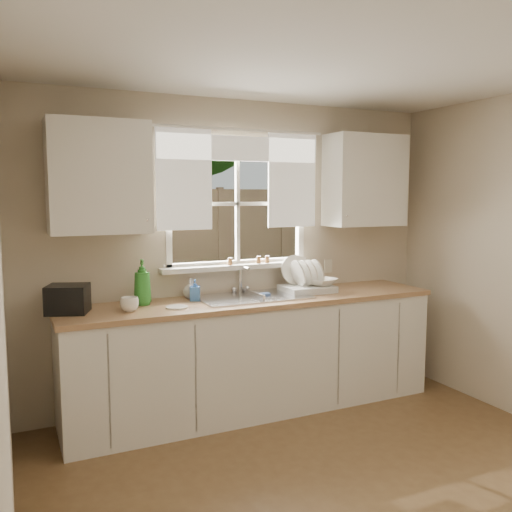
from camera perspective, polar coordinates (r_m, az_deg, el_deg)
name	(u,v)px	position (r m, az deg, el deg)	size (l,w,h in m)	color
room_walls	(402,294)	(2.79, 15.09, -3.91)	(3.62, 4.02, 2.50)	beige
ceiling	(401,34)	(2.90, 15.00, 21.67)	(3.60, 4.00, 0.02)	silver
window	(238,224)	(4.53, -1.88, 3.42)	(1.38, 0.16, 1.06)	white
curtains	(241,169)	(4.48, -1.64, 9.12)	(1.50, 0.03, 0.81)	white
base_cabinets	(254,356)	(4.43, -0.17, -10.50)	(3.00, 0.62, 0.87)	white
countertop	(254,301)	(4.31, -0.17, -4.71)	(3.04, 0.65, 0.04)	#AA7E55
upper_cabinet_left	(99,177)	(4.04, -16.22, 7.96)	(0.70, 0.33, 0.80)	white
upper_cabinet_right	(365,181)	(4.95, 11.40, 7.78)	(0.70, 0.33, 0.80)	white
wall_outlet	(328,266)	(4.97, 7.59, -1.06)	(0.08, 0.01, 0.12)	beige
sill_jars	(252,260)	(4.54, -0.40, -0.44)	(0.38, 0.04, 0.06)	brown
backyard	(134,103)	(10.97, -12.76, 15.46)	(20.00, 10.00, 6.13)	#335421
sink	(253,306)	(4.35, -0.34, -5.31)	(0.88, 0.52, 0.40)	#B7B7BC
dish_rack	(306,283)	(4.59, 5.32, -2.86)	(0.42, 0.32, 0.30)	silver
bowl	(321,282)	(4.61, 6.90, -2.70)	(0.24, 0.24, 0.06)	white
soap_bottle_a	(142,282)	(4.11, -11.88, -2.73)	(0.13, 0.13, 0.34)	#2E872C
soap_bottle_b	(195,290)	(4.22, -6.44, -3.58)	(0.07, 0.08, 0.17)	blue
soap_bottle_c	(191,289)	(4.31, -6.86, -3.42)	(0.12, 0.12, 0.16)	#F1F0C6
saucer	(177,307)	(3.98, -8.34, -5.36)	(0.16, 0.16, 0.01)	white
cup	(129,304)	(3.92, -13.18, -4.98)	(0.13, 0.13, 0.10)	white
black_appliance	(68,299)	(3.98, -19.20, -4.29)	(0.27, 0.23, 0.20)	black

